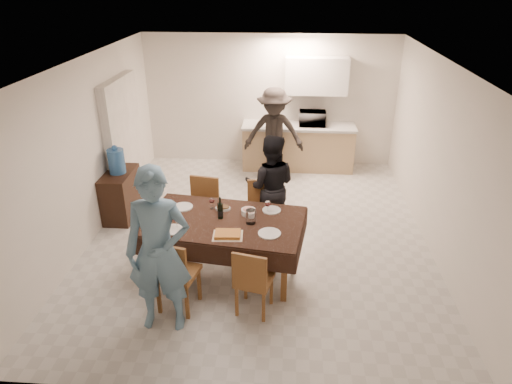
# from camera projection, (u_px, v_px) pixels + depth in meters

# --- Properties ---
(floor) EXTENTS (5.00, 6.00, 0.02)m
(floor) POSITION_uv_depth(u_px,v_px,m) (259.00, 234.00, 7.05)
(floor) COLOR beige
(floor) RESTS_ON ground
(ceiling) EXTENTS (5.00, 6.00, 0.02)m
(ceiling) POSITION_uv_depth(u_px,v_px,m) (260.00, 62.00, 5.91)
(ceiling) COLOR white
(ceiling) RESTS_ON wall_back
(wall_back) EXTENTS (5.00, 0.02, 2.60)m
(wall_back) POSITION_uv_depth(u_px,v_px,m) (270.00, 101.00, 9.17)
(wall_back) COLOR silver
(wall_back) RESTS_ON floor
(wall_front) EXTENTS (5.00, 0.02, 2.60)m
(wall_front) POSITION_uv_depth(u_px,v_px,m) (235.00, 287.00, 3.80)
(wall_front) COLOR silver
(wall_front) RESTS_ON floor
(wall_left) EXTENTS (0.02, 6.00, 2.60)m
(wall_left) POSITION_uv_depth(u_px,v_px,m) (89.00, 151.00, 6.65)
(wall_left) COLOR silver
(wall_left) RESTS_ON floor
(wall_right) EXTENTS (0.02, 6.00, 2.60)m
(wall_right) POSITION_uv_depth(u_px,v_px,m) (439.00, 160.00, 6.32)
(wall_right) COLOR silver
(wall_right) RESTS_ON floor
(stub_partition) EXTENTS (0.15, 1.40, 2.10)m
(stub_partition) POSITION_uv_depth(u_px,v_px,m) (124.00, 140.00, 7.83)
(stub_partition) COLOR silver
(stub_partition) RESTS_ON floor
(kitchen_base_cabinet) EXTENTS (2.20, 0.60, 0.86)m
(kitchen_base_cabinet) POSITION_uv_depth(u_px,v_px,m) (298.00, 148.00, 9.23)
(kitchen_base_cabinet) COLOR tan
(kitchen_base_cabinet) RESTS_ON floor
(kitchen_worktop) EXTENTS (2.24, 0.64, 0.05)m
(kitchen_worktop) POSITION_uv_depth(u_px,v_px,m) (299.00, 126.00, 9.03)
(kitchen_worktop) COLOR #B6B5B1
(kitchen_worktop) RESTS_ON kitchen_base_cabinet
(upper_cabinet) EXTENTS (1.20, 0.34, 0.70)m
(upper_cabinet) POSITION_uv_depth(u_px,v_px,m) (317.00, 76.00, 8.71)
(upper_cabinet) COLOR silver
(upper_cabinet) RESTS_ON wall_back
(dining_table) EXTENTS (2.15, 1.43, 0.79)m
(dining_table) POSITION_uv_depth(u_px,v_px,m) (224.00, 223.00, 5.86)
(dining_table) COLOR black
(dining_table) RESTS_ON floor
(chair_near_left) EXTENTS (0.53, 0.53, 0.53)m
(chair_near_left) POSITION_uv_depth(u_px,v_px,m) (175.00, 269.00, 5.20)
(chair_near_left) COLOR brown
(chair_near_left) RESTS_ON floor
(chair_near_right) EXTENTS (0.48, 0.49, 0.48)m
(chair_near_right) POSITION_uv_depth(u_px,v_px,m) (254.00, 276.00, 5.17)
(chair_near_right) COLOR brown
(chair_near_right) RESTS_ON floor
(chair_far_left) EXTENTS (0.50, 0.50, 0.52)m
(chair_far_left) POSITION_uv_depth(u_px,v_px,m) (200.00, 208.00, 6.55)
(chair_far_left) COLOR brown
(chair_far_left) RESTS_ON floor
(chair_far_right) EXTENTS (0.46, 0.47, 0.51)m
(chair_far_right) POSITION_uv_depth(u_px,v_px,m) (262.00, 211.00, 6.50)
(chair_far_right) COLOR brown
(chair_far_right) RESTS_ON floor
(console) EXTENTS (0.42, 0.84, 0.78)m
(console) POSITION_uv_depth(u_px,v_px,m) (121.00, 195.00, 7.40)
(console) COLOR black
(console) RESTS_ON floor
(water_jug) EXTENTS (0.26, 0.26, 0.39)m
(water_jug) POSITION_uv_depth(u_px,v_px,m) (116.00, 161.00, 7.15)
(water_jug) COLOR #386FB2
(water_jug) RESTS_ON console
(wine_bottle) EXTENTS (0.07, 0.07, 0.30)m
(wine_bottle) POSITION_uv_depth(u_px,v_px,m) (220.00, 208.00, 5.83)
(wine_bottle) COLOR black
(wine_bottle) RESTS_ON dining_table
(water_pitcher) EXTENTS (0.12, 0.12, 0.19)m
(water_pitcher) POSITION_uv_depth(u_px,v_px,m) (251.00, 217.00, 5.73)
(water_pitcher) COLOR white
(water_pitcher) RESTS_ON dining_table
(savoury_tart) EXTENTS (0.38, 0.29, 0.05)m
(savoury_tart) POSITION_uv_depth(u_px,v_px,m) (228.00, 234.00, 5.49)
(savoury_tart) COLOR #C57D39
(savoury_tart) RESTS_ON dining_table
(salad_bowl) EXTENTS (0.19, 0.19, 0.07)m
(salad_bowl) POSITION_uv_depth(u_px,v_px,m) (248.00, 212.00, 5.97)
(salad_bowl) COLOR silver
(salad_bowl) RESTS_ON dining_table
(mushroom_dish) EXTENTS (0.18, 0.18, 0.03)m
(mushroom_dish) POSITION_uv_depth(u_px,v_px,m) (223.00, 209.00, 6.09)
(mushroom_dish) COLOR silver
(mushroom_dish) RESTS_ON dining_table
(wine_glass_a) EXTENTS (0.09, 0.09, 0.19)m
(wine_glass_a) POSITION_uv_depth(u_px,v_px,m) (177.00, 222.00, 5.61)
(wine_glass_a) COLOR white
(wine_glass_a) RESTS_ON dining_table
(wine_glass_b) EXTENTS (0.08, 0.08, 0.18)m
(wine_glass_b) POSITION_uv_depth(u_px,v_px,m) (268.00, 206.00, 5.99)
(wine_glass_b) COLOR white
(wine_glass_b) RESTS_ON dining_table
(wine_glass_c) EXTENTS (0.08, 0.08, 0.17)m
(wine_glass_c) POSITION_uv_depth(u_px,v_px,m) (212.00, 203.00, 6.09)
(wine_glass_c) COLOR white
(wine_glass_c) RESTS_ON dining_table
(plate_near_left) EXTENTS (0.27, 0.27, 0.02)m
(plate_near_left) POSITION_uv_depth(u_px,v_px,m) (172.00, 230.00, 5.61)
(plate_near_left) COLOR silver
(plate_near_left) RESTS_ON dining_table
(plate_near_right) EXTENTS (0.28, 0.28, 0.02)m
(plate_near_right) POSITION_uv_depth(u_px,v_px,m) (269.00, 233.00, 5.53)
(plate_near_right) COLOR silver
(plate_near_right) RESTS_ON dining_table
(plate_far_left) EXTENTS (0.27, 0.27, 0.02)m
(plate_far_left) POSITION_uv_depth(u_px,v_px,m) (183.00, 207.00, 6.15)
(plate_far_left) COLOR silver
(plate_far_left) RESTS_ON dining_table
(plate_far_right) EXTENTS (0.25, 0.25, 0.01)m
(plate_far_right) POSITION_uv_depth(u_px,v_px,m) (272.00, 210.00, 6.07)
(plate_far_right) COLOR silver
(plate_far_right) RESTS_ON dining_table
(microwave) EXTENTS (0.52, 0.35, 0.29)m
(microwave) POSITION_uv_depth(u_px,v_px,m) (312.00, 118.00, 8.94)
(microwave) COLOR silver
(microwave) RESTS_ON kitchen_worktop
(person_near) EXTENTS (0.73, 0.50, 1.94)m
(person_near) POSITION_uv_depth(u_px,v_px,m) (159.00, 252.00, 4.86)
(person_near) COLOR #5B829C
(person_near) RESTS_ON floor
(person_far) EXTENTS (0.79, 0.63, 1.59)m
(person_far) POSITION_uv_depth(u_px,v_px,m) (270.00, 186.00, 6.74)
(person_far) COLOR black
(person_far) RESTS_ON floor
(person_kitchen) EXTENTS (1.13, 0.65, 1.75)m
(person_kitchen) POSITION_uv_depth(u_px,v_px,m) (274.00, 133.00, 8.66)
(person_kitchen) COLOR black
(person_kitchen) RESTS_ON floor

